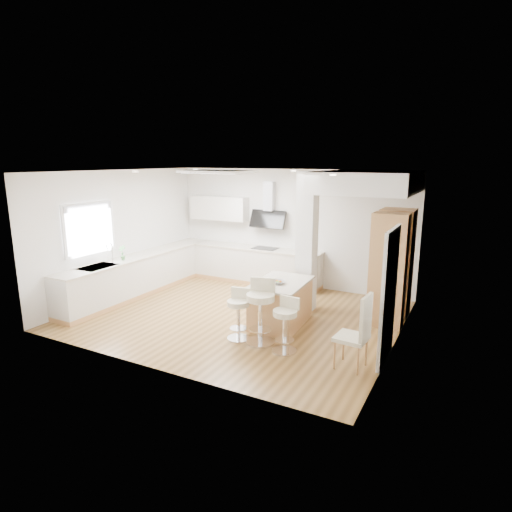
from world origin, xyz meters
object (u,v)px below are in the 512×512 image
Objects in this scene: peninsula at (281,303)px; dining_chair at (359,330)px; bar_stool_c at (285,322)px; bar_stool_a at (239,311)px; bar_stool_b at (261,308)px.

dining_chair is at bearing -35.59° from peninsula.
bar_stool_c reaches higher than peninsula.
peninsula reaches higher than bar_stool_a.
bar_stool_c is 0.77× the size of dining_chair.
bar_stool_c is (0.50, -0.12, -0.11)m from bar_stool_b.
dining_chair is at bearing 3.79° from bar_stool_c.
peninsula is at bearing 78.94° from bar_stool_b.
peninsula is 1.22× the size of dining_chair.
dining_chair is (1.18, -0.06, 0.11)m from bar_stool_c.
bar_stool_a is at bearing -178.24° from bar_stool_c.
peninsula is 1.58× the size of bar_stool_a.
bar_stool_a is 0.77× the size of dining_chair.
bar_stool_b is 1.69m from dining_chair.
dining_chair is (1.68, -0.18, -0.00)m from bar_stool_b.
dining_chair reaches higher than peninsula.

